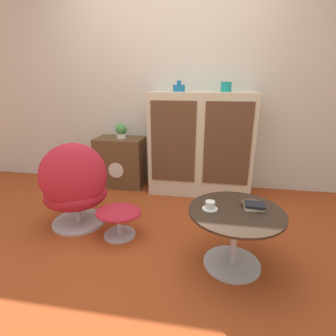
% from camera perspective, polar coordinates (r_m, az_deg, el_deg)
% --- Properties ---
extents(ground_plane, '(12.00, 12.00, 0.00)m').
position_cam_1_polar(ground_plane, '(2.36, -5.66, -15.99)').
color(ground_plane, '#9E3D19').
extents(wall_back, '(6.40, 0.06, 2.60)m').
position_cam_1_polar(wall_back, '(3.39, 0.47, 18.00)').
color(wall_back, beige).
rests_on(wall_back, ground_plane).
extents(sideboard, '(1.20, 0.46, 1.21)m').
position_cam_1_polar(sideboard, '(3.17, 7.11, 5.17)').
color(sideboard, beige).
rests_on(sideboard, ground_plane).
extents(tv_console, '(0.60, 0.39, 0.64)m').
position_cam_1_polar(tv_console, '(3.48, -10.23, 1.32)').
color(tv_console, brown).
rests_on(tv_console, ground_plane).
extents(egg_chair, '(0.77, 0.76, 0.84)m').
position_cam_1_polar(egg_chair, '(2.57, -19.57, -3.85)').
color(egg_chair, '#B7B7BC').
rests_on(egg_chair, ground_plane).
extents(ottoman, '(0.41, 0.35, 0.28)m').
position_cam_1_polar(ottoman, '(2.39, -10.71, -10.05)').
color(ottoman, '#B7B7BC').
rests_on(ottoman, ground_plane).
extents(coffee_table, '(0.68, 0.68, 0.46)m').
position_cam_1_polar(coffee_table, '(2.01, 14.35, -12.74)').
color(coffee_table, '#B7B7BC').
rests_on(coffee_table, ground_plane).
extents(vase_leftmost, '(0.14, 0.14, 0.12)m').
position_cam_1_polar(vase_leftmost, '(3.12, 2.40, 17.06)').
color(vase_leftmost, '#196699').
rests_on(vase_leftmost, sideboard).
extents(vase_inner_left, '(0.12, 0.12, 0.11)m').
position_cam_1_polar(vase_inner_left, '(3.09, 12.53, 16.87)').
color(vase_inner_left, teal).
rests_on(vase_inner_left, sideboard).
extents(potted_plant, '(0.14, 0.14, 0.19)m').
position_cam_1_polar(potted_plant, '(3.38, -10.15, 8.04)').
color(potted_plant, silver).
rests_on(potted_plant, tv_console).
extents(teacup, '(0.11, 0.11, 0.06)m').
position_cam_1_polar(teacup, '(1.91, 9.15, -8.15)').
color(teacup, white).
rests_on(teacup, coffee_table).
extents(book_stack, '(0.15, 0.12, 0.04)m').
position_cam_1_polar(book_stack, '(1.99, 18.28, -7.90)').
color(book_stack, beige).
rests_on(book_stack, coffee_table).
extents(bowl, '(0.14, 0.14, 0.04)m').
position_cam_1_polar(bowl, '(2.04, 17.60, -7.27)').
color(bowl, '#4C3828').
rests_on(bowl, coffee_table).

